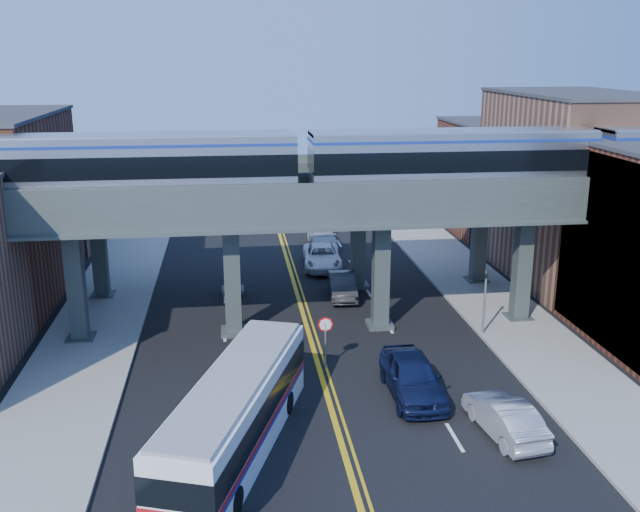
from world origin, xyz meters
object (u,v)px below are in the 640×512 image
Objects in this scene: transit_train at (452,159)px; stop_sign at (325,334)px; transit_bus at (236,414)px; car_lane_b at (342,286)px; car_lane_c at (322,257)px; car_parked_curb at (505,417)px; car_lane_d at (322,236)px; car_lane_a at (412,376)px; traffic_signal at (485,295)px.

stop_sign is (-7.35, -5.00, -7.47)m from transit_train.
transit_bus is 18.37m from car_lane_b.
car_lane_b is (6.73, 17.07, -0.79)m from transit_bus.
car_lane_c is 24.06m from car_parked_curb.
stop_sign is at bearing -97.25° from car_lane_d.
car_parked_curb is at bearing -74.02° from car_lane_b.
car_lane_b is at bearing 94.21° from car_lane_a.
transit_train reaches higher than car_parked_curb.
car_lane_b is at bearing 133.54° from transit_train.
car_parked_curb is (3.41, -29.58, 0.02)m from car_lane_d.
car_lane_b is at bearing 132.04° from traffic_signal.
traffic_signal is at bearing -34.09° from transit_bus.
stop_sign is 8.12m from transit_bus.
car_lane_b is 0.81× the size of car_lane_c.
car_lane_c is at bearing 83.12° from stop_sign.
car_lane_d is at bearing 91.37° from car_lane_a.
stop_sign is 4.83m from car_lane_a.
car_lane_a is 20.06m from car_lane_c.
car_lane_a is at bearing -88.84° from car_lane_d.
transit_train is at bearing 64.64° from car_lane_a.
car_lane_d is (0.77, 5.88, -0.04)m from car_lane_c.
car_parked_curb is at bearing -71.53° from transit_bus.
car_lane_b is 0.89× the size of car_lane_d.
car_parked_curb is (-2.70, -10.00, -1.55)m from traffic_signal.
car_parked_curb is at bearing -83.63° from car_lane_d.
traffic_signal is 0.91× the size of car_lane_b.
car_lane_b is 12.39m from car_lane_d.
traffic_signal is 16.52m from transit_bus.
car_lane_c is at bearing 4.11° from transit_bus.
transit_bus is 2.16× the size of car_lane_a.
car_lane_b is at bearing -91.94° from car_lane_d.
traffic_signal is 9.81m from car_lane_b.
car_lane_c is 5.93m from car_lane_d.
car_lane_c is (-5.33, 11.69, -8.46)m from transit_train.
car_lane_b is (-4.93, 5.19, -8.49)m from transit_train.
stop_sign is at bearing 135.81° from car_lane_a.
traffic_signal is at bearing 18.63° from stop_sign.
stop_sign is 0.22× the size of transit_bus.
car_lane_a is 13.55m from car_lane_b.
transit_train is 3.94× the size of transit_bus.
car_lane_a is at bearing -44.19° from stop_sign.
stop_sign is 0.48× the size of car_lane_a.
transit_train is 8.52× the size of car_lane_a.
stop_sign is at bearing -92.95° from car_lane_c.
transit_train is 10.34× the size of car_lane_b.
traffic_signal reaches higher than stop_sign.
car_lane_d is at bearing 104.55° from transit_train.
traffic_signal is (1.55, -2.00, -6.93)m from transit_train.
traffic_signal reaches higher than car_parked_curb.
transit_bus is at bearing -103.77° from car_lane_d.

